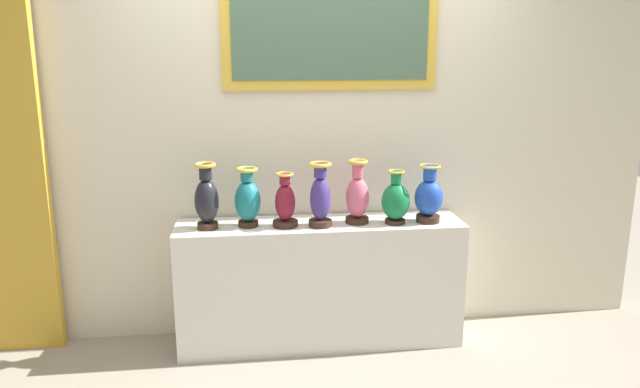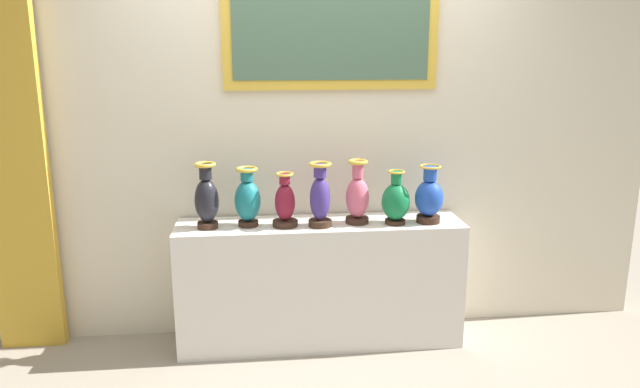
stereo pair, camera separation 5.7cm
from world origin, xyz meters
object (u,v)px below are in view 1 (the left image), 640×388
(vase_burgundy, at_px, (285,204))
(vase_indigo, at_px, (320,197))
(vase_rose, at_px, (357,196))
(vase_teal, at_px, (248,200))
(vase_emerald, at_px, (396,201))
(vase_sapphire, at_px, (429,197))
(vase_onyx, at_px, (207,199))

(vase_burgundy, xyz_separation_m, vase_indigo, (0.21, -0.03, 0.04))
(vase_rose, bearing_deg, vase_teal, 179.42)
(vase_burgundy, relative_size, vase_rose, 0.83)
(vase_teal, bearing_deg, vase_emerald, -2.91)
(vase_sapphire, bearing_deg, vase_onyx, 179.10)
(vase_onyx, height_order, vase_burgundy, vase_onyx)
(vase_emerald, distance_m, vase_sapphire, 0.21)
(vase_emerald, height_order, vase_sapphire, vase_sapphire)
(vase_indigo, bearing_deg, vase_sapphire, 0.98)
(vase_onyx, bearing_deg, vase_emerald, -1.39)
(vase_burgundy, height_order, vase_emerald, vase_emerald)
(vase_onyx, xyz_separation_m, vase_emerald, (1.15, -0.03, -0.04))
(vase_sapphire, bearing_deg, vase_teal, 177.97)
(vase_rose, xyz_separation_m, vase_emerald, (0.23, -0.04, -0.03))
(vase_rose, bearing_deg, vase_sapphire, -4.23)
(vase_onyx, bearing_deg, vase_teal, 4.26)
(vase_onyx, relative_size, vase_indigo, 1.01)
(vase_rose, relative_size, vase_emerald, 1.19)
(vase_emerald, bearing_deg, vase_sapphire, 1.73)
(vase_indigo, bearing_deg, vase_emerald, 0.64)
(vase_onyx, distance_m, vase_sapphire, 1.37)
(vase_sapphire, bearing_deg, vase_rose, 175.77)
(vase_emerald, xyz_separation_m, vase_sapphire, (0.21, 0.01, 0.01))
(vase_teal, xyz_separation_m, vase_indigo, (0.44, -0.05, 0.01))
(vase_onyx, height_order, vase_sapphire, vase_onyx)
(vase_indigo, relative_size, vase_rose, 1.00)
(vase_onyx, distance_m, vase_teal, 0.25)
(vase_teal, height_order, vase_emerald, vase_teal)
(vase_rose, bearing_deg, vase_emerald, -9.59)
(vase_sapphire, bearing_deg, vase_emerald, -178.27)
(vase_burgundy, distance_m, vase_rose, 0.45)
(vase_onyx, relative_size, vase_rose, 1.01)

